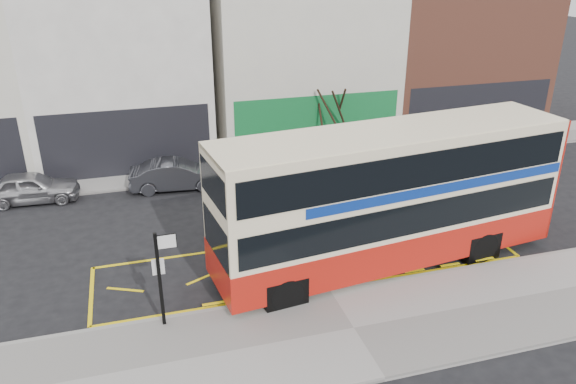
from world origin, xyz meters
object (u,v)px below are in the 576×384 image
object	(u,v)px
bus_stop_post	(161,270)
car_white	(442,152)
car_silver	(31,187)
double_decker_bus	(391,196)
car_grey	(176,175)
street_tree_right	(330,97)

from	to	relation	value
bus_stop_post	car_white	bearing A→B (deg)	33.21
car_white	bus_stop_post	bearing A→B (deg)	104.61
car_silver	double_decker_bus	bearing A→B (deg)	-122.22
bus_stop_post	car_grey	size ratio (longest dim) A/B	0.71
car_grey	bus_stop_post	bearing A→B (deg)	177.62
double_decker_bus	street_tree_right	xyz separation A→B (m)	(1.59, 10.02, 0.69)
car_white	car_silver	bearing A→B (deg)	68.56
double_decker_bus	bus_stop_post	size ratio (longest dim) A/B	4.19
car_white	street_tree_right	size ratio (longest dim) A/B	0.97
street_tree_right	double_decker_bus	bearing A→B (deg)	-99.03
street_tree_right	bus_stop_post	bearing A→B (deg)	-127.80
car_silver	car_grey	bearing A→B (deg)	-89.70
bus_stop_post	car_silver	world-z (taller)	bus_stop_post
double_decker_bus	car_silver	size ratio (longest dim) A/B	3.14
double_decker_bus	car_silver	bearing A→B (deg)	137.71
double_decker_bus	bus_stop_post	world-z (taller)	double_decker_bus
car_white	street_tree_right	world-z (taller)	street_tree_right
car_silver	street_tree_right	world-z (taller)	street_tree_right
double_decker_bus	car_grey	size ratio (longest dim) A/B	2.98
car_grey	street_tree_right	size ratio (longest dim) A/B	0.86
bus_stop_post	street_tree_right	world-z (taller)	street_tree_right
double_decker_bus	street_tree_right	distance (m)	10.17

